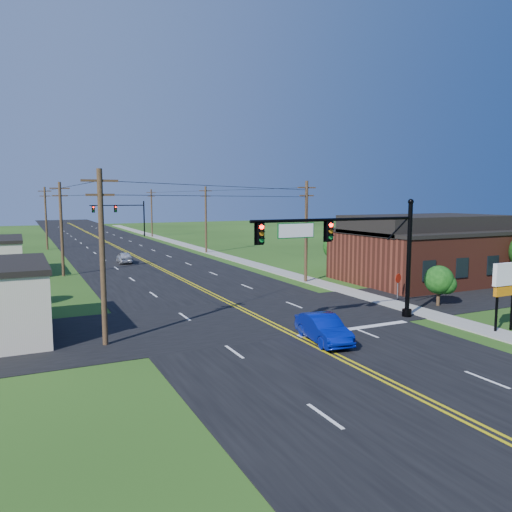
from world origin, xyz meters
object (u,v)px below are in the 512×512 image
blue_car (323,329)px  stop_sign (398,281)px  signal_mast_far (121,213)px  signal_mast_main (351,246)px

blue_car → stop_sign: stop_sign is taller
signal_mast_far → blue_car: signal_mast_far is taller
blue_car → stop_sign: bearing=39.3°
signal_mast_far → stop_sign: 68.20m
signal_mast_far → blue_car: size_ratio=2.53×
signal_mast_main → stop_sign: signal_mast_main is taller
signal_mast_main → blue_car: 5.83m
signal_mast_far → stop_sign: signal_mast_far is taller
blue_car → stop_sign: (10.91, 6.69, 0.73)m
blue_car → stop_sign: size_ratio=2.17×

